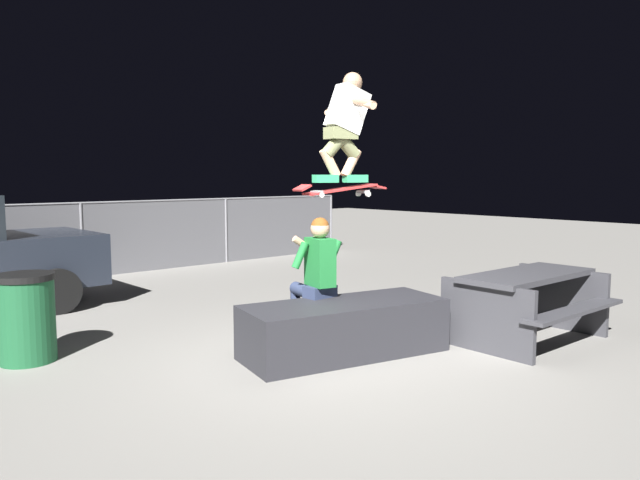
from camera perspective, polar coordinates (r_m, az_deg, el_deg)
ground_plane at (r=6.10m, az=1.05°, el=-11.12°), size 40.00×40.00×0.00m
ledge_box_main at (r=6.18m, az=2.30°, el=-8.31°), size 2.19×1.25×0.54m
person_sitting_on_ledge at (r=6.42m, az=-0.47°, el=-3.14°), size 0.59×0.79×1.37m
skateboard at (r=6.26m, az=1.95°, el=4.75°), size 1.04×0.41×0.13m
skater_airborne at (r=6.31m, az=2.41°, el=11.01°), size 0.64×0.88×1.12m
kicker_ramp at (r=7.92m, az=10.35°, el=-6.82°), size 1.46×1.45×0.31m
picnic_table_back at (r=7.05m, az=18.86°, el=-4.93°), size 1.73×1.38×0.75m
trash_bin at (r=6.57m, az=-25.88°, el=-6.57°), size 0.55×0.55×0.86m
fence_back at (r=11.44m, az=-21.48°, el=0.20°), size 12.05×0.05×1.35m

